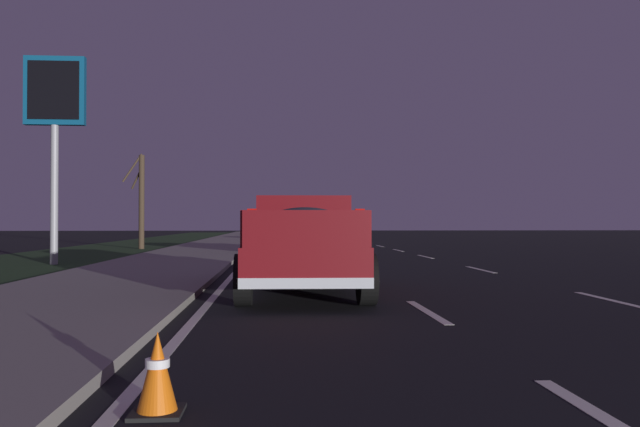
{
  "coord_description": "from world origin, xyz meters",
  "views": [
    {
      "loc": [
        -0.33,
        3.99,
        1.35
      ],
      "look_at": [
        14.05,
        3.01,
        1.56
      ],
      "focal_mm": 34.41,
      "sensor_mm": 36.0,
      "label": 1
    }
  ],
  "objects_px": {
    "sedan_silver": "(342,231)",
    "gas_price_sign": "(55,108)",
    "pickup_truck": "(304,241)",
    "traffic_cone_near": "(157,374)",
    "sedan_tan": "(296,236)",
    "bare_tree_far": "(141,199)"
  },
  "relations": [
    {
      "from": "pickup_truck",
      "to": "bare_tree_far",
      "type": "xyz_separation_m",
      "value": [
        19.75,
        7.42,
        1.53
      ]
    },
    {
      "from": "sedan_silver",
      "to": "pickup_truck",
      "type": "bearing_deg",
      "value": 172.5
    },
    {
      "from": "bare_tree_far",
      "to": "traffic_cone_near",
      "type": "height_order",
      "value": "bare_tree_far"
    },
    {
      "from": "gas_price_sign",
      "to": "traffic_cone_near",
      "type": "height_order",
      "value": "gas_price_sign"
    },
    {
      "from": "sedan_tan",
      "to": "sedan_silver",
      "type": "relative_size",
      "value": 1.0
    },
    {
      "from": "sedan_tan",
      "to": "sedan_silver",
      "type": "bearing_deg",
      "value": -13.78
    },
    {
      "from": "sedan_tan",
      "to": "gas_price_sign",
      "type": "height_order",
      "value": "gas_price_sign"
    },
    {
      "from": "sedan_tan",
      "to": "bare_tree_far",
      "type": "relative_size",
      "value": 0.92
    },
    {
      "from": "sedan_tan",
      "to": "gas_price_sign",
      "type": "bearing_deg",
      "value": 125.81
    },
    {
      "from": "gas_price_sign",
      "to": "bare_tree_far",
      "type": "distance_m",
      "value": 11.72
    },
    {
      "from": "traffic_cone_near",
      "to": "pickup_truck",
      "type": "bearing_deg",
      "value": -10.3
    },
    {
      "from": "sedan_tan",
      "to": "bare_tree_far",
      "type": "height_order",
      "value": "bare_tree_far"
    },
    {
      "from": "pickup_truck",
      "to": "sedan_silver",
      "type": "distance_m",
      "value": 28.29
    },
    {
      "from": "pickup_truck",
      "to": "traffic_cone_near",
      "type": "distance_m",
      "value": 7.54
    },
    {
      "from": "pickup_truck",
      "to": "traffic_cone_near",
      "type": "xyz_separation_m",
      "value": [
        -7.38,
        1.34,
        -0.7
      ]
    },
    {
      "from": "sedan_tan",
      "to": "bare_tree_far",
      "type": "bearing_deg",
      "value": 53.03
    },
    {
      "from": "sedan_silver",
      "to": "bare_tree_far",
      "type": "relative_size",
      "value": 0.92
    },
    {
      "from": "sedan_silver",
      "to": "gas_price_sign",
      "type": "height_order",
      "value": "gas_price_sign"
    },
    {
      "from": "gas_price_sign",
      "to": "pickup_truck",
      "type": "bearing_deg",
      "value": -137.38
    },
    {
      "from": "sedan_silver",
      "to": "gas_price_sign",
      "type": "relative_size",
      "value": 0.66
    },
    {
      "from": "sedan_silver",
      "to": "bare_tree_far",
      "type": "distance_m",
      "value": 13.97
    },
    {
      "from": "sedan_silver",
      "to": "sedan_tan",
      "type": "bearing_deg",
      "value": 166.22
    }
  ]
}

